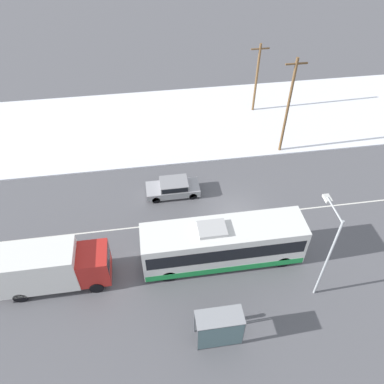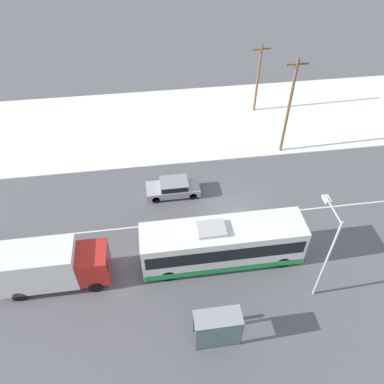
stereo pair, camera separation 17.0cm
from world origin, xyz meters
TOP-DOWN VIEW (x-y plane):
  - ground_plane at (0.00, 0.00)m, footprint 120.00×120.00m
  - snow_lot at (0.00, 13.57)m, footprint 80.00×13.34m
  - lane_marking_center at (0.00, 0.00)m, footprint 60.00×0.12m
  - city_bus at (-1.90, -3.76)m, footprint 10.66×2.57m
  - box_truck at (-13.07, -4.05)m, footprint 7.20×2.30m
  - sedan_car at (-4.45, 3.19)m, footprint 4.26×1.80m
  - pedestrian_at_stop at (-3.36, -8.35)m, footprint 0.57×0.26m
  - bus_shelter at (-3.25, -9.47)m, footprint 2.64×1.20m
  - streetlamp at (3.40, -6.76)m, footprint 0.36×2.27m
  - utility_pole_roadside at (5.91, 7.53)m, footprint 1.80×0.24m
  - utility_pole_snowlot at (5.29, 14.72)m, footprint 1.80×0.24m

SIDE VIEW (x-z plane):
  - ground_plane at x=0.00m, z-range 0.00..0.00m
  - lane_marking_center at x=0.00m, z-range 0.00..0.00m
  - snow_lot at x=0.00m, z-range 0.00..0.12m
  - sedan_car at x=-4.45m, z-range 0.07..1.42m
  - pedestrian_at_stop at x=-3.36m, z-range 0.18..1.78m
  - city_bus at x=-1.90m, z-range -0.04..3.37m
  - bus_shelter at x=-3.25m, z-range 0.47..2.87m
  - box_truck at x=-13.07m, z-range 0.16..3.41m
  - utility_pole_snowlot at x=5.29m, z-range 0.18..7.35m
  - streetlamp at x=3.40m, z-range 0.91..7.73m
  - utility_pole_roadside at x=5.91m, z-range 0.19..9.09m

